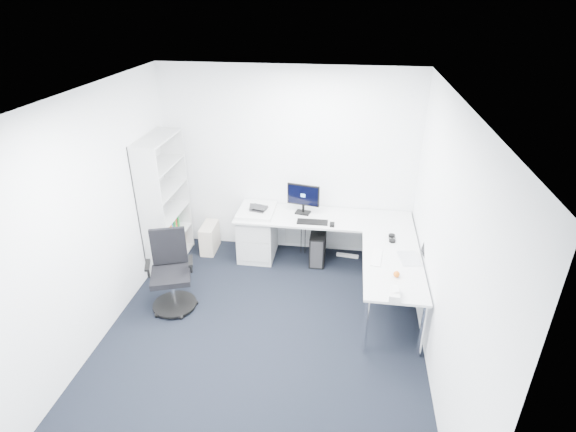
# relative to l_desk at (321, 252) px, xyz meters

# --- Properties ---
(ground) EXTENTS (4.20, 4.20, 0.00)m
(ground) POSITION_rel_l_desk_xyz_m (-0.55, -1.40, -0.36)
(ground) COLOR black
(ceiling) EXTENTS (4.20, 4.20, 0.00)m
(ceiling) POSITION_rel_l_desk_xyz_m (-0.55, -1.40, 2.34)
(ceiling) COLOR white
(wall_back) EXTENTS (3.60, 0.02, 2.70)m
(wall_back) POSITION_rel_l_desk_xyz_m (-0.55, 0.70, 0.99)
(wall_back) COLOR white
(wall_back) RESTS_ON ground
(wall_front) EXTENTS (3.60, 0.02, 2.70)m
(wall_front) POSITION_rel_l_desk_xyz_m (-0.55, -3.50, 0.99)
(wall_front) COLOR white
(wall_front) RESTS_ON ground
(wall_left) EXTENTS (0.02, 4.20, 2.70)m
(wall_left) POSITION_rel_l_desk_xyz_m (-2.35, -1.40, 0.99)
(wall_left) COLOR white
(wall_left) RESTS_ON ground
(wall_right) EXTENTS (0.02, 4.20, 2.70)m
(wall_right) POSITION_rel_l_desk_xyz_m (1.25, -1.40, 0.99)
(wall_right) COLOR white
(wall_right) RESTS_ON ground
(l_desk) EXTENTS (2.45, 1.37, 0.72)m
(l_desk) POSITION_rel_l_desk_xyz_m (0.00, 0.00, 0.00)
(l_desk) COLOR silver
(l_desk) RESTS_ON ground
(drawer_pedestal) EXTENTS (0.50, 0.62, 0.77)m
(drawer_pedestal) POSITION_rel_l_desk_xyz_m (-0.95, 0.37, 0.02)
(drawer_pedestal) COLOR silver
(drawer_pedestal) RESTS_ON ground
(bookshelf) EXTENTS (0.36, 0.93, 1.86)m
(bookshelf) POSITION_rel_l_desk_xyz_m (-2.17, 0.05, 0.57)
(bookshelf) COLOR #BBBDBD
(bookshelf) RESTS_ON ground
(task_chair) EXTENTS (0.71, 0.71, 1.00)m
(task_chair) POSITION_rel_l_desk_xyz_m (-1.73, -1.00, 0.14)
(task_chair) COLOR black
(task_chair) RESTS_ON ground
(black_pc_tower) EXTENTS (0.21, 0.48, 0.47)m
(black_pc_tower) POSITION_rel_l_desk_xyz_m (-0.06, 0.34, -0.12)
(black_pc_tower) COLOR black
(black_pc_tower) RESTS_ON ground
(beige_pc_tower) EXTENTS (0.21, 0.45, 0.42)m
(beige_pc_tower) POSITION_rel_l_desk_xyz_m (-1.70, 0.41, -0.15)
(beige_pc_tower) COLOR beige
(beige_pc_tower) RESTS_ON ground
(power_strip) EXTENTS (0.33, 0.09, 0.04)m
(power_strip) POSITION_rel_l_desk_xyz_m (0.37, 0.50, -0.34)
(power_strip) COLOR silver
(power_strip) RESTS_ON ground
(monitor) EXTENTS (0.48, 0.23, 0.44)m
(monitor) POSITION_rel_l_desk_xyz_m (-0.30, 0.42, 0.58)
(monitor) COLOR black
(monitor) RESTS_ON l_desk
(black_keyboard) EXTENTS (0.42, 0.16, 0.02)m
(black_keyboard) POSITION_rel_l_desk_xyz_m (-0.14, 0.15, 0.37)
(black_keyboard) COLOR black
(black_keyboard) RESTS_ON l_desk
(mouse) EXTENTS (0.07, 0.11, 0.03)m
(mouse) POSITION_rel_l_desk_xyz_m (0.13, 0.10, 0.38)
(mouse) COLOR black
(mouse) RESTS_ON l_desk
(desk_phone) EXTENTS (0.25, 0.25, 0.15)m
(desk_phone) POSITION_rel_l_desk_xyz_m (-0.92, 0.35, 0.43)
(desk_phone) COLOR #28282A
(desk_phone) RESTS_ON l_desk
(laptop) EXTENTS (0.38, 0.37, 0.23)m
(laptop) POSITION_rel_l_desk_xyz_m (1.08, -0.61, 0.47)
(laptop) COLOR silver
(laptop) RESTS_ON l_desk
(white_keyboard) EXTENTS (0.16, 0.41, 0.01)m
(white_keyboard) POSITION_rel_l_desk_xyz_m (0.70, -0.63, 0.36)
(white_keyboard) COLOR silver
(white_keyboard) RESTS_ON l_desk
(headphones) EXTENTS (0.13, 0.20, 0.05)m
(headphones) POSITION_rel_l_desk_xyz_m (0.91, -0.16, 0.38)
(headphones) COLOR black
(headphones) RESTS_ON l_desk
(orange_fruit) EXTENTS (0.07, 0.07, 0.07)m
(orange_fruit) POSITION_rel_l_desk_xyz_m (0.90, -1.00, 0.39)
(orange_fruit) COLOR #D05E12
(orange_fruit) RESTS_ON l_desk
(tissue_box) EXTENTS (0.12, 0.21, 0.07)m
(tissue_box) POSITION_rel_l_desk_xyz_m (0.85, -1.37, 0.39)
(tissue_box) COLOR silver
(tissue_box) RESTS_ON l_desk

